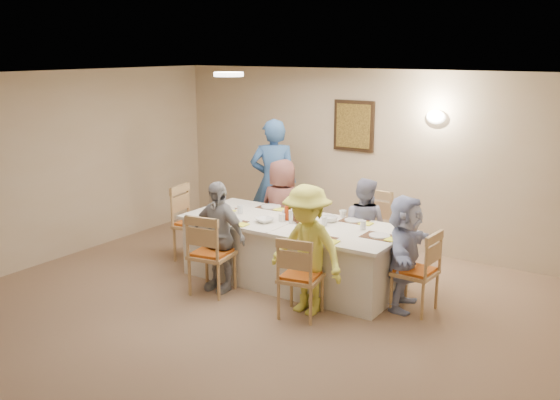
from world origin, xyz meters
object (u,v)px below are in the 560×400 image
Objects in this scene: chair_right_end at (415,270)px; diner_right_end at (405,252)px; chair_back_right at (367,233)px; chair_front_right at (301,276)px; diner_back_left at (282,209)px; diner_back_right at (363,227)px; diner_front_right at (307,250)px; chair_back_left at (287,223)px; condiment_ketchup at (288,210)px; caregiver at (274,182)px; chair_left_end at (195,223)px; dining_table at (293,252)px; diner_front_left at (218,236)px; chair_front_left at (212,253)px.

diner_right_end reaches higher than chair_right_end.
chair_front_right is at bearing -88.25° from chair_back_right.
chair_right_end is 2.27m from diner_back_left.
diner_back_right is 0.89× the size of diner_front_right.
chair_right_end is at bearing -20.52° from chair_back_left.
condiment_ketchup is at bearing 122.98° from diner_back_left.
chair_back_left is at bearing 110.32° from caregiver.
caregiver is at bearing -33.02° from chair_left_end.
chair_right_end reaches higher than chair_back_left.
diner_back_right is at bearing -5.82° from chair_back_left.
chair_front_right is 0.64× the size of diner_front_right.
dining_table is 2.97× the size of chair_back_left.
diner_back_left is at bearing -90.11° from chair_back_left.
chair_back_right is 1.10m from condiment_ketchup.
chair_front_right is 1.92m from diner_back_left.
diner_back_left reaches higher than diner_front_left.
diner_front_left is at bearing -131.42° from dining_table.
diner_back_left is 5.66× the size of condiment_ketchup.
chair_front_right is at bearing -46.09° from chair_right_end.
chair_back_right reaches higher than dining_table.
chair_left_end is 1.11× the size of chair_right_end.
chair_left_end reaches higher than chair_front_left.
diner_back_left reaches higher than chair_back_left.
diner_front_right is at bearing 100.24° from caregiver.
diner_back_right is at bearing -88.25° from chair_back_right.
diner_front_left is 1.90m from caregiver.
caregiver reaches higher than chair_front_right.
diner_front_left is at bearing -98.84° from chair_front_left.
diner_front_left is (-1.20, -1.36, 0.03)m from diner_back_right.
diner_front_right reaches higher than chair_front_left.
diner_back_left is (0.95, 0.68, 0.17)m from chair_left_end.
chair_back_right is at bearing 35.00° from diner_right_end.
diner_back_right is at bearing -137.87° from chair_front_left.
chair_front_left is 4.04× the size of condiment_ketchup.
condiment_ketchup is (0.51, -0.77, 0.43)m from chair_back_left.
chair_back_right is 1.03× the size of chair_left_end.
dining_table is 1.55m from chair_right_end.
chair_back_right reaches higher than chair_front_left.
chair_front_left is (0.00, -1.60, 0.03)m from chair_back_left.
chair_left_end is at bearing -178.97° from condiment_ketchup.
caregiver is (-0.45, 1.95, 0.43)m from chair_front_left.
chair_right_end is at bearing 18.93° from diner_front_left.
diner_right_end reaches higher than chair_front_left.
diner_back_right is at bearing 43.36° from condiment_ketchup.
diner_front_right is (1.20, 0.12, 0.22)m from chair_front_left.
diner_back_left reaches higher than diner_back_right.
diner_front_right reaches higher than chair_back_left.
diner_right_end is at bearing 156.57° from diner_back_left.
chair_front_right is 2.60m from caregiver.
chair_front_left is 0.78× the size of diner_back_right.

